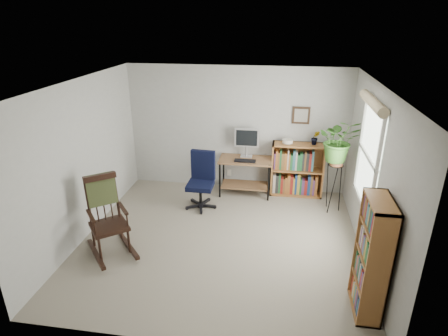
% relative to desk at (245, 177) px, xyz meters
% --- Properties ---
extents(floor, '(4.20, 4.00, 0.00)m').
position_rel_desk_xyz_m(floor, '(-0.21, -1.70, -0.36)').
color(floor, gray).
rests_on(floor, ground).
extents(ceiling, '(4.20, 4.00, 0.00)m').
position_rel_desk_xyz_m(ceiling, '(-0.21, -1.70, 2.04)').
color(ceiling, silver).
rests_on(ceiling, ground).
extents(wall_back, '(4.20, 0.00, 2.40)m').
position_rel_desk_xyz_m(wall_back, '(-0.21, 0.30, 0.84)').
color(wall_back, '#AFAFAA').
rests_on(wall_back, ground).
extents(wall_front, '(4.20, 0.00, 2.40)m').
position_rel_desk_xyz_m(wall_front, '(-0.21, -3.70, 0.84)').
color(wall_front, '#AFAFAA').
rests_on(wall_front, ground).
extents(wall_left, '(0.00, 4.00, 2.40)m').
position_rel_desk_xyz_m(wall_left, '(-2.31, -1.70, 0.84)').
color(wall_left, '#AFAFAA').
rests_on(wall_left, ground).
extents(wall_right, '(0.00, 4.00, 2.40)m').
position_rel_desk_xyz_m(wall_right, '(1.89, -1.70, 0.84)').
color(wall_right, '#AFAFAA').
rests_on(wall_right, ground).
extents(window, '(0.12, 1.20, 1.50)m').
position_rel_desk_xyz_m(window, '(1.85, -1.40, 1.04)').
color(window, white).
rests_on(window, wall_right).
extents(desk, '(0.99, 0.55, 0.72)m').
position_rel_desk_xyz_m(desk, '(0.00, 0.00, 0.00)').
color(desk, brown).
rests_on(desk, floor).
extents(monitor, '(0.46, 0.16, 0.56)m').
position_rel_desk_xyz_m(monitor, '(0.00, 0.14, 0.64)').
color(monitor, silver).
rests_on(monitor, desk).
extents(keyboard, '(0.40, 0.15, 0.02)m').
position_rel_desk_xyz_m(keyboard, '(0.00, -0.12, 0.37)').
color(keyboard, black).
rests_on(keyboard, desk).
extents(office_chair, '(0.61, 0.61, 1.04)m').
position_rel_desk_xyz_m(office_chair, '(-0.73, -0.69, 0.16)').
color(office_chair, black).
rests_on(office_chair, floor).
extents(rocking_chair, '(1.12, 1.18, 1.18)m').
position_rel_desk_xyz_m(rocking_chair, '(-1.73, -2.24, 0.23)').
color(rocking_chair, black).
rests_on(rocking_chair, floor).
extents(low_bookshelf, '(0.97, 0.32, 1.03)m').
position_rel_desk_xyz_m(low_bookshelf, '(0.98, 0.12, 0.16)').
color(low_bookshelf, '#9C6333').
rests_on(low_bookshelf, floor).
extents(tall_bookshelf, '(0.27, 0.63, 1.44)m').
position_rel_desk_xyz_m(tall_bookshelf, '(1.71, -2.87, 0.36)').
color(tall_bookshelf, '#9C6333').
rests_on(tall_bookshelf, floor).
extents(plant_stand, '(0.33, 0.33, 1.01)m').
position_rel_desk_xyz_m(plant_stand, '(1.59, -0.43, 0.15)').
color(plant_stand, black).
rests_on(plant_stand, floor).
extents(spider_plant, '(1.69, 1.88, 1.47)m').
position_rel_desk_xyz_m(spider_plant, '(1.59, -0.43, 1.31)').
color(spider_plant, '#376C26').
rests_on(spider_plant, plant_stand).
extents(potted_plant_small, '(0.13, 0.24, 0.11)m').
position_rel_desk_xyz_m(potted_plant_small, '(1.26, 0.13, 0.72)').
color(potted_plant_small, '#376C26').
rests_on(potted_plant_small, low_bookshelf).
extents(framed_picture, '(0.32, 0.04, 0.32)m').
position_rel_desk_xyz_m(framed_picture, '(0.98, 0.27, 1.17)').
color(framed_picture, black).
rests_on(framed_picture, wall_back).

